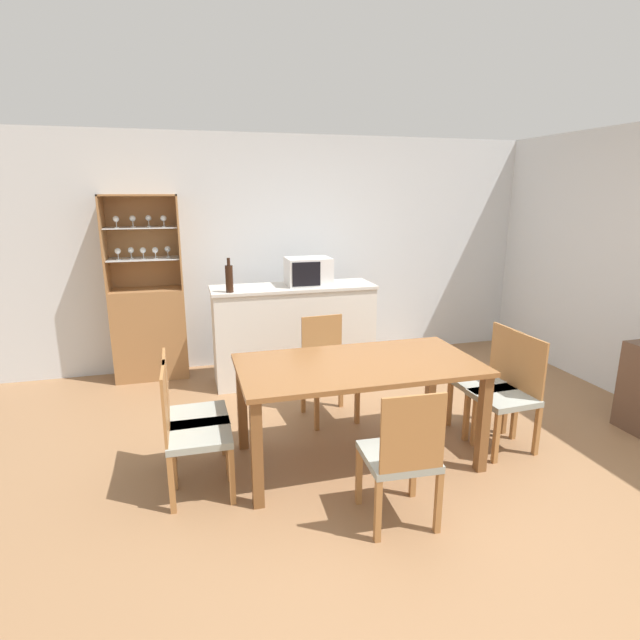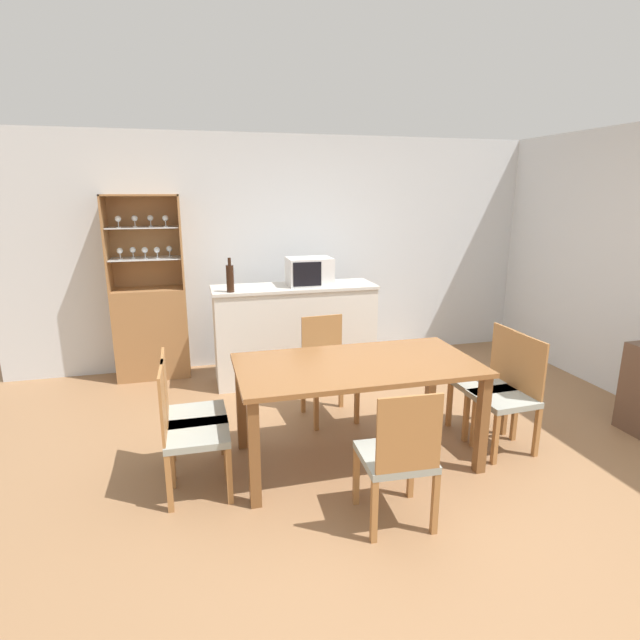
% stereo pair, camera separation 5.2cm
% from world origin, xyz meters
% --- Properties ---
extents(ground_plane, '(18.00, 18.00, 0.00)m').
position_xyz_m(ground_plane, '(0.00, 0.00, 0.00)').
color(ground_plane, '#936B47').
extents(wall_back, '(6.80, 0.06, 2.55)m').
position_xyz_m(wall_back, '(0.00, 2.63, 1.27)').
color(wall_back, silver).
rests_on(wall_back, ground_plane).
extents(kitchen_counter, '(1.68, 0.53, 1.01)m').
position_xyz_m(kitchen_counter, '(-0.40, 1.95, 0.50)').
color(kitchen_counter, silver).
rests_on(kitchen_counter, ground_plane).
extents(display_cabinet, '(0.74, 0.37, 1.92)m').
position_xyz_m(display_cabinet, '(-1.86, 2.42, 0.61)').
color(display_cabinet, '#A37042').
rests_on(display_cabinet, ground_plane).
extents(dining_table, '(1.72, 0.90, 0.76)m').
position_xyz_m(dining_table, '(-0.31, 0.20, 0.66)').
color(dining_table, brown).
rests_on(dining_table, ground_plane).
extents(dining_chair_side_left_near, '(0.41, 0.41, 0.88)m').
position_xyz_m(dining_chair_side_left_near, '(-1.49, 0.07, 0.44)').
color(dining_chair_side_left_near, '#999E93').
rests_on(dining_chair_side_left_near, ground_plane).
extents(dining_chair_head_near, '(0.43, 0.43, 0.88)m').
position_xyz_m(dining_chair_head_near, '(-0.32, -0.57, 0.44)').
color(dining_chair_head_near, '#999E93').
rests_on(dining_chair_head_near, ground_plane).
extents(dining_chair_side_right_far, '(0.42, 0.42, 0.88)m').
position_xyz_m(dining_chair_side_right_far, '(0.87, 0.34, 0.44)').
color(dining_chair_side_right_far, '#999E93').
rests_on(dining_chair_side_right_far, ground_plane).
extents(dining_chair_side_left_far, '(0.42, 0.42, 0.88)m').
position_xyz_m(dining_chair_side_left_far, '(-1.49, 0.33, 0.44)').
color(dining_chair_side_left_far, '#999E93').
rests_on(dining_chair_side_left_far, ground_plane).
extents(dining_chair_side_right_near, '(0.43, 0.43, 0.88)m').
position_xyz_m(dining_chair_side_right_near, '(0.87, 0.07, 0.44)').
color(dining_chair_side_right_near, '#999E93').
rests_on(dining_chair_side_right_near, ground_plane).
extents(dining_chair_head_far, '(0.44, 0.44, 0.88)m').
position_xyz_m(dining_chair_head_far, '(-0.32, 0.97, 0.44)').
color(dining_chair_head_far, '#999E93').
rests_on(dining_chair_head_far, ground_plane).
extents(microwave, '(0.45, 0.35, 0.28)m').
position_xyz_m(microwave, '(-0.24, 1.96, 1.15)').
color(microwave, silver).
rests_on(microwave, kitchen_counter).
extents(wine_bottle, '(0.07, 0.07, 0.33)m').
position_xyz_m(wine_bottle, '(-1.06, 1.78, 1.14)').
color(wine_bottle, black).
rests_on(wine_bottle, kitchen_counter).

